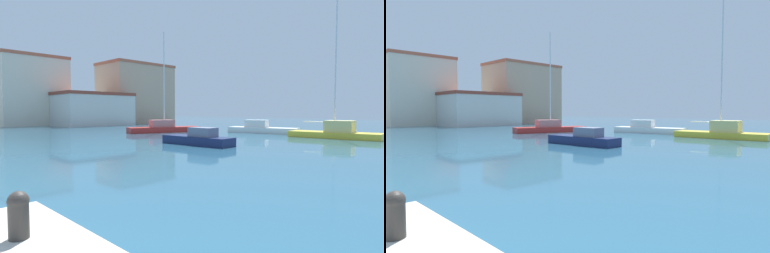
% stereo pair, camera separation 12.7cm
% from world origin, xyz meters
% --- Properties ---
extents(water, '(160.00, 160.00, 0.00)m').
position_xyz_m(water, '(15.00, 20.00, 0.00)').
color(water, '#285670').
rests_on(water, ground).
extents(mooring_bollard, '(0.23, 0.23, 0.54)m').
position_xyz_m(mooring_bollard, '(1.85, -2.25, 1.35)').
color(mooring_bollard, '#38332D').
rests_on(mooring_bollard, pier_quay).
extents(motorboat_navy_distant_east, '(1.93, 5.74, 1.28)m').
position_xyz_m(motorboat_navy_distant_east, '(17.23, 9.29, 0.44)').
color(motorboat_navy_distant_east, '#19234C').
rests_on(motorboat_navy_distant_east, water).
extents(sailboat_yellow_mid_harbor, '(3.21, 7.91, 12.51)m').
position_xyz_m(sailboat_yellow_mid_harbor, '(29.91, 4.06, 0.59)').
color(sailboat_yellow_mid_harbor, gold).
rests_on(sailboat_yellow_mid_harbor, water).
extents(sailboat_red_inner_mooring, '(8.59, 4.76, 11.44)m').
position_xyz_m(sailboat_red_inner_mooring, '(24.06, 21.09, 0.53)').
color(sailboat_red_inner_mooring, '#B22823').
rests_on(sailboat_red_inner_mooring, water).
extents(motorboat_white_near_pier, '(3.59, 7.92, 1.45)m').
position_xyz_m(motorboat_white_near_pier, '(30.92, 12.39, 0.46)').
color(motorboat_white_near_pier, white).
rests_on(motorboat_white_near_pier, water).
extents(yacht_club, '(10.54, 9.48, 11.63)m').
position_xyz_m(yacht_club, '(19.41, 50.64, 5.82)').
color(yacht_club, beige).
rests_on(yacht_club, ground).
extents(warehouse_block, '(11.79, 7.77, 5.51)m').
position_xyz_m(warehouse_block, '(26.66, 42.12, 2.76)').
color(warehouse_block, beige).
rests_on(warehouse_block, ground).
extents(waterfront_apartments, '(13.45, 9.02, 11.69)m').
position_xyz_m(waterfront_apartments, '(37.71, 45.45, 5.85)').
color(waterfront_apartments, tan).
rests_on(waterfront_apartments, ground).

